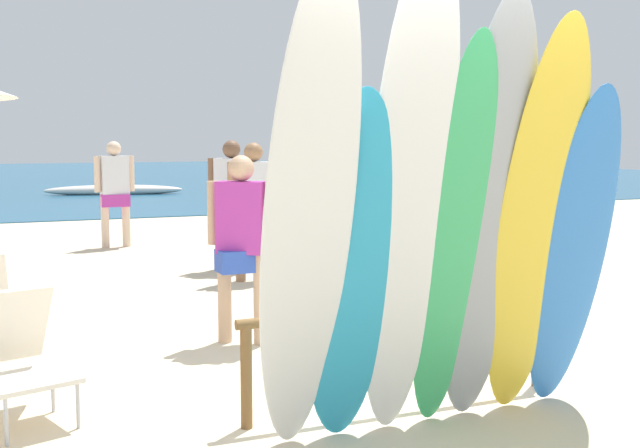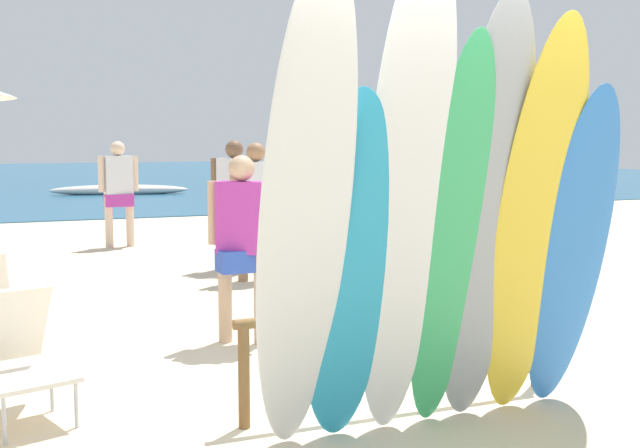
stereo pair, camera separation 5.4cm
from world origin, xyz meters
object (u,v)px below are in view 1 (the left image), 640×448
at_px(surfboard_green_3, 454,236).
at_px(beachgoer_near_rack, 242,236).
at_px(surfboard_white_2, 409,197).
at_px(distant_boat, 114,190).
at_px(surfboard_yellow_5, 537,222).
at_px(beachgoer_midbeach, 115,186).
at_px(surfboard_teal_1, 351,271).
at_px(beachgoer_strolling, 232,196).
at_px(surfboard_rack, 404,329).
at_px(surfboard_white_0, 309,216).
at_px(surfboard_grey_4, 488,215).
at_px(surfboard_blue_6, 574,250).
at_px(beach_chair_blue, 18,352).
at_px(beachgoer_photographing, 254,202).

relative_size(surfboard_green_3, beachgoer_near_rack, 1.49).
relative_size(surfboard_white_2, distant_boat, 0.68).
xyz_separation_m(surfboard_yellow_5, beachgoer_midbeach, (-1.17, 8.93, -0.25)).
bearing_deg(distant_boat, beachgoer_midbeach, -98.23).
height_order(surfboard_teal_1, beachgoer_strolling, surfboard_teal_1).
distance_m(surfboard_rack, surfboard_white_0, 1.36).
height_order(surfboard_teal_1, surfboard_white_2, surfboard_white_2).
distance_m(beachgoer_strolling, distant_boat, 14.76).
height_order(surfboard_grey_4, beachgoer_strolling, surfboard_grey_4).
bearing_deg(surfboard_rack, surfboard_blue_6, -27.17).
height_order(surfboard_white_2, distant_boat, surfboard_white_2).
bearing_deg(beach_chair_blue, surfboard_rack, -33.92).
relative_size(surfboard_white_0, surfboard_blue_6, 1.30).
xyz_separation_m(surfboard_yellow_5, surfboard_blue_6, (0.32, 0.04, -0.19)).
distance_m(surfboard_green_3, surfboard_yellow_5, 0.58).
xyz_separation_m(surfboard_white_0, surfboard_white_2, (0.61, 0.05, 0.08)).
bearing_deg(surfboard_teal_1, surfboard_white_2, -12.13).
distance_m(surfboard_grey_4, distant_boat, 20.88).
distance_m(surfboard_white_2, beachgoer_midbeach, 8.99).
bearing_deg(surfboard_blue_6, beach_chair_blue, 159.00).
xyz_separation_m(surfboard_teal_1, beachgoer_midbeach, (0.05, 8.90, -0.03)).
xyz_separation_m(surfboard_yellow_5, beachgoer_strolling, (-0.09, 6.12, -0.24)).
bearing_deg(distant_boat, beachgoer_near_rack, -95.13).
bearing_deg(surfboard_white_0, surfboard_white_2, 3.46).
relative_size(surfboard_grey_4, beachgoer_strolling, 1.52).
xyz_separation_m(surfboard_green_3, beachgoer_photographing, (0.49, 5.22, -0.20)).
height_order(beachgoer_strolling, distant_boat, beachgoer_strolling).
bearing_deg(beach_chair_blue, surfboard_grey_4, -42.34).
bearing_deg(surfboard_teal_1, beachgoer_near_rack, 87.82).
bearing_deg(beach_chair_blue, beachgoer_near_rack, 16.97).
height_order(surfboard_rack, surfboard_yellow_5, surfboard_yellow_5).
xyz_separation_m(surfboard_white_0, beachgoer_midbeach, (0.35, 9.02, -0.36)).
relative_size(surfboard_rack, beachgoer_photographing, 1.34).
distance_m(surfboard_white_2, beachgoer_near_rack, 2.54).
distance_m(surfboard_rack, beachgoer_strolling, 5.64).
distance_m(surfboard_teal_1, surfboard_green_3, 0.66).
xyz_separation_m(surfboard_teal_1, surfboard_yellow_5, (1.22, -0.03, 0.22)).
height_order(beachgoer_midbeach, distant_boat, beachgoer_midbeach).
distance_m(beachgoer_photographing, beach_chair_blue, 4.96).
distance_m(surfboard_teal_1, surfboard_grey_4, 0.92).
bearing_deg(surfboard_teal_1, beachgoer_photographing, 78.37).
bearing_deg(surfboard_white_2, distant_boat, 87.48).
relative_size(surfboard_white_0, surfboard_yellow_5, 1.09).
xyz_separation_m(surfboard_white_2, beachgoer_strolling, (0.81, 6.16, -0.42)).
bearing_deg(surfboard_blue_6, surfboard_rack, 151.48).
relative_size(surfboard_rack, surfboard_teal_1, 1.11).
relative_size(surfboard_teal_1, surfboard_green_3, 0.86).
relative_size(surfboard_teal_1, beachgoer_strolling, 1.19).
distance_m(surfboard_grey_4, beachgoer_photographing, 5.24).
xyz_separation_m(surfboard_white_0, distant_boat, (2.07, 20.93, -1.17)).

